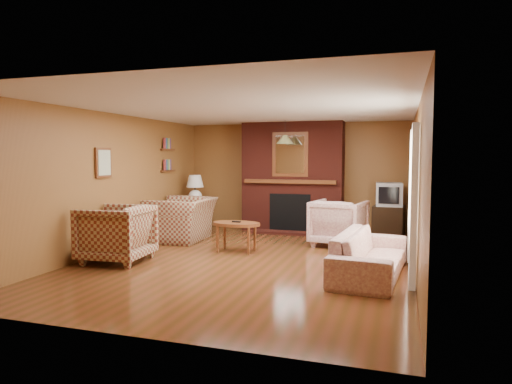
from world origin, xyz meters
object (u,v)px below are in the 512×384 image
(coffee_table, at_px, (236,226))
(side_table, at_px, (195,217))
(tv_stand, at_px, (388,222))
(fireplace, at_px, (292,178))
(plaid_loveseat, at_px, (182,219))
(plaid_armchair, at_px, (116,234))
(floral_armchair, at_px, (339,223))
(crt_tv, at_px, (389,194))
(floral_sofa, at_px, (370,254))
(table_lamp, at_px, (195,188))

(coffee_table, distance_m, side_table, 2.52)
(tv_stand, bearing_deg, fireplace, 179.99)
(plaid_loveseat, xyz_separation_m, plaid_armchair, (-0.10, -2.03, 0.03))
(coffee_table, bearing_deg, floral_armchair, 34.12)
(tv_stand, bearing_deg, floral_armchair, -122.13)
(plaid_loveseat, distance_m, coffee_table, 1.60)
(side_table, xyz_separation_m, crt_tv, (4.15, 0.34, 0.59))
(plaid_armchair, bearing_deg, floral_sofa, 91.04)
(side_table, bearing_deg, floral_armchair, -13.21)
(plaid_armchair, relative_size, tv_stand, 1.51)
(plaid_loveseat, distance_m, tv_stand, 4.18)
(crt_tv, bearing_deg, plaid_loveseat, -159.06)
(plaid_armchair, xyz_separation_m, table_lamp, (-0.15, 3.18, 0.51))
(floral_armchair, bearing_deg, plaid_armchair, 47.11)
(floral_sofa, height_order, tv_stand, tv_stand)
(plaid_armchair, bearing_deg, plaid_loveseat, 172.50)
(plaid_armchair, bearing_deg, table_lamp, 178.02)
(fireplace, distance_m, tv_stand, 2.23)
(side_table, bearing_deg, coffee_table, -48.20)
(plaid_loveseat, distance_m, crt_tv, 4.20)
(fireplace, relative_size, crt_tv, 4.46)
(plaid_armchair, xyz_separation_m, crt_tv, (4.00, 3.52, 0.44))
(fireplace, relative_size, plaid_armchair, 2.44)
(plaid_armchair, bearing_deg, tv_stand, 126.73)
(floral_sofa, relative_size, coffee_table, 2.44)
(tv_stand, xyz_separation_m, crt_tv, (0.00, -0.01, 0.56))
(plaid_loveseat, height_order, table_lamp, table_lamp)
(floral_armchair, distance_m, crt_tv, 1.48)
(plaid_armchair, xyz_separation_m, floral_sofa, (3.85, 0.39, -0.15))
(floral_sofa, bearing_deg, crt_tv, 2.44)
(fireplace, distance_m, floral_sofa, 3.93)
(fireplace, bearing_deg, tv_stand, -5.15)
(floral_sofa, bearing_deg, tv_stand, 2.44)
(tv_stand, bearing_deg, plaid_armchair, -133.44)
(fireplace, bearing_deg, side_table, -165.71)
(floral_sofa, distance_m, side_table, 4.88)
(plaid_loveseat, xyz_separation_m, floral_sofa, (3.75, -1.64, -0.11))
(fireplace, relative_size, floral_armchair, 2.55)
(fireplace, bearing_deg, floral_armchair, -47.59)
(coffee_table, bearing_deg, floral_sofa, -21.59)
(floral_armchair, distance_m, coffee_table, 1.96)
(table_lamp, height_order, tv_stand, table_lamp)
(fireplace, relative_size, table_lamp, 3.75)
(plaid_loveseat, xyz_separation_m, tv_stand, (3.90, 1.50, -0.09))
(plaid_armchair, height_order, crt_tv, crt_tv)
(plaid_armchair, bearing_deg, fireplace, 147.61)
(plaid_armchair, bearing_deg, floral_armchair, 122.72)
(coffee_table, bearing_deg, table_lamp, 131.80)
(tv_stand, height_order, crt_tv, crt_tv)
(floral_sofa, distance_m, floral_armchair, 2.14)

